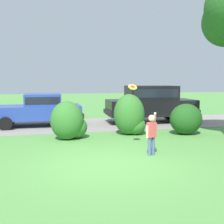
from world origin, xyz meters
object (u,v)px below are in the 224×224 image
(parked_suv, at_px, (151,102))
(frisbee, at_px, (133,87))
(child_thrower, at_px, (151,131))
(parked_sedan, at_px, (38,109))

(parked_suv, height_order, frisbee, frisbee)
(parked_suv, distance_m, child_thrower, 6.77)
(parked_sedan, bearing_deg, child_thrower, -63.36)
(parked_sedan, height_order, parked_suv, parked_suv)
(frisbee, bearing_deg, child_thrower, -73.84)
(parked_sedan, height_order, frisbee, frisbee)
(parked_sedan, distance_m, child_thrower, 7.28)
(parked_suv, bearing_deg, parked_sedan, 178.10)
(child_thrower, distance_m, frisbee, 1.64)
(parked_sedan, bearing_deg, frisbee, -61.66)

